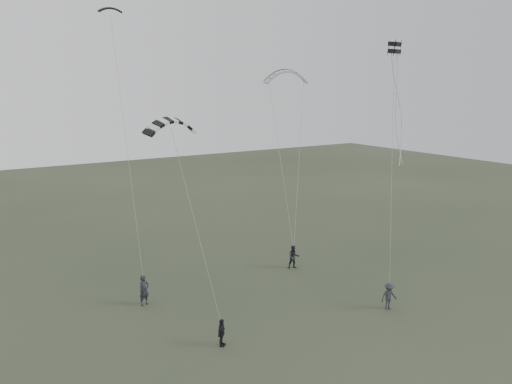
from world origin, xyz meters
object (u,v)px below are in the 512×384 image
kite_dark_small (110,8)px  kite_pale_large (287,71)px  flyer_left (144,290)px  kite_box (395,48)px  kite_striped (171,120)px  flyer_center (222,333)px  flyer_far (389,296)px  flyer_right (294,257)px

kite_dark_small → kite_pale_large: kite_dark_small is taller
flyer_left → kite_box: 21.92m
kite_pale_large → kite_striped: bearing=-125.9°
flyer_center → flyer_far: bearing=-50.7°
flyer_right → kite_pale_large: bearing=82.2°
kite_striped → kite_dark_small: bearing=84.3°
kite_dark_small → kite_striped: size_ratio=0.51×
flyer_far → kite_box: 15.53m
kite_dark_small → kite_pale_large: size_ratio=0.40×
flyer_center → kite_box: kite_box is taller
flyer_right → kite_dark_small: kite_dark_small is taller
kite_dark_small → kite_striped: bearing=-76.2°
kite_box → kite_pale_large: bearing=77.3°
kite_pale_large → kite_striped: kite_pale_large is taller
flyer_center → kite_pale_large: 23.10m
flyer_right → kite_striped: size_ratio=0.62×
flyer_left → flyer_right: size_ratio=1.09×
flyer_center → kite_striped: 11.41m
flyer_right → kite_box: size_ratio=2.51×
flyer_left → kite_pale_large: 21.05m
flyer_far → kite_pale_large: bearing=91.1°
flyer_far → kite_box: size_ratio=2.41×
kite_pale_large → kite_striped: size_ratio=1.28×
flyer_center → kite_striped: bearing=71.6°
kite_dark_small → kite_striped: kite_dark_small is taller
flyer_right → flyer_far: bearing=-63.8°
flyer_left → flyer_center: bearing=-92.8°
flyer_far → kite_striped: 16.84m
kite_pale_large → flyer_far: bearing=-80.1°
kite_box → kite_striped: bearing=161.1°
flyer_center → kite_box: 20.28m
flyer_far → kite_box: kite_box is taller
flyer_far → kite_pale_large: (2.42, 14.39, 13.83)m
flyer_center → flyer_right: bearing=-6.7°
kite_striped → kite_box: size_ratio=4.05×
kite_dark_small → kite_box: 17.95m
flyer_left → flyer_far: bearing=-50.8°
kite_pale_large → flyer_right: bearing=-99.9°
flyer_center → flyer_far: 10.92m
flyer_left → kite_dark_small: size_ratio=1.33×
flyer_left → kite_box: bearing=-36.1°
flyer_right → flyer_left: bearing=-157.3°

